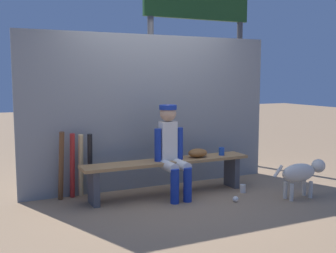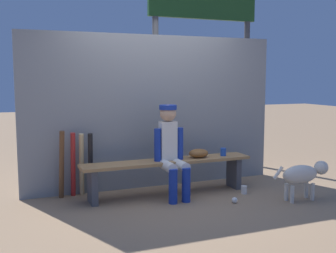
{
  "view_description": "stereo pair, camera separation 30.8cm",
  "coord_description": "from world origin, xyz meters",
  "px_view_note": "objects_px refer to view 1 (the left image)",
  "views": [
    {
      "loc": [
        -2.34,
        -4.93,
        1.58
      ],
      "look_at": [
        0.0,
        0.0,
        0.93
      ],
      "focal_mm": 44.51,
      "sensor_mm": 36.0,
      "label": 1
    },
    {
      "loc": [
        -2.06,
        -5.05,
        1.58
      ],
      "look_at": [
        0.0,
        0.0,
        0.93
      ],
      "focal_mm": 44.51,
      "sensor_mm": 36.0,
      "label": 2
    }
  ],
  "objects_px": {
    "bat_wood_natural": "(81,166)",
    "baseball_glove": "(198,153)",
    "bat_aluminum_black": "(90,165)",
    "bat_aluminum_red": "(72,166)",
    "scoreboard": "(201,26)",
    "bat_wood_dark": "(61,166)",
    "player_seated": "(172,147)",
    "dugout_bench": "(168,168)",
    "dog": "(302,173)",
    "cup_on_ground": "(243,189)",
    "cup_on_bench": "(222,151)",
    "baseball": "(236,199)"
  },
  "relations": [
    {
      "from": "baseball",
      "to": "cup_on_ground",
      "type": "relative_size",
      "value": 0.67
    },
    {
      "from": "dog",
      "to": "baseball",
      "type": "bearing_deg",
      "value": 166.68
    },
    {
      "from": "bat_wood_natural",
      "to": "baseball_glove",
      "type": "bearing_deg",
      "value": -14.75
    },
    {
      "from": "baseball",
      "to": "dog",
      "type": "xyz_separation_m",
      "value": [
        0.89,
        -0.21,
        0.3
      ]
    },
    {
      "from": "bat_wood_dark",
      "to": "player_seated",
      "type": "bearing_deg",
      "value": -18.14
    },
    {
      "from": "player_seated",
      "to": "cup_on_bench",
      "type": "height_order",
      "value": "player_seated"
    },
    {
      "from": "bat_wood_natural",
      "to": "baseball",
      "type": "distance_m",
      "value": 2.05
    },
    {
      "from": "bat_aluminum_red",
      "to": "bat_wood_dark",
      "type": "distance_m",
      "value": 0.17
    },
    {
      "from": "dugout_bench",
      "to": "dog",
      "type": "bearing_deg",
      "value": -29.58
    },
    {
      "from": "player_seated",
      "to": "cup_on_ground",
      "type": "relative_size",
      "value": 11.05
    },
    {
      "from": "bat_aluminum_red",
      "to": "dog",
      "type": "relative_size",
      "value": 1.02
    },
    {
      "from": "player_seated",
      "to": "bat_wood_natural",
      "type": "distance_m",
      "value": 1.22
    },
    {
      "from": "scoreboard",
      "to": "bat_wood_dark",
      "type": "bearing_deg",
      "value": -158.83
    },
    {
      "from": "cup_on_ground",
      "to": "dog",
      "type": "distance_m",
      "value": 0.81
    },
    {
      "from": "dugout_bench",
      "to": "baseball",
      "type": "xyz_separation_m",
      "value": [
        0.64,
        -0.66,
        -0.33
      ]
    },
    {
      "from": "dugout_bench",
      "to": "baseball",
      "type": "distance_m",
      "value": 0.97
    },
    {
      "from": "bat_aluminum_red",
      "to": "cup_on_bench",
      "type": "height_order",
      "value": "bat_aluminum_red"
    },
    {
      "from": "baseball_glove",
      "to": "bat_wood_natural",
      "type": "bearing_deg",
      "value": 165.25
    },
    {
      "from": "bat_aluminum_black",
      "to": "bat_aluminum_red",
      "type": "bearing_deg",
      "value": 171.31
    },
    {
      "from": "bat_wood_dark",
      "to": "cup_on_ground",
      "type": "xyz_separation_m",
      "value": [
        2.32,
        -0.67,
        -0.4
      ]
    },
    {
      "from": "bat_aluminum_red",
      "to": "cup_on_bench",
      "type": "xyz_separation_m",
      "value": [
        2.02,
        -0.41,
        0.1
      ]
    },
    {
      "from": "baseball_glove",
      "to": "baseball",
      "type": "xyz_separation_m",
      "value": [
        0.19,
        -0.66,
        -0.5
      ]
    },
    {
      "from": "bat_aluminum_red",
      "to": "baseball_glove",
      "type": "bearing_deg",
      "value": -13.52
    },
    {
      "from": "bat_aluminum_black",
      "to": "baseball",
      "type": "xyz_separation_m",
      "value": [
        1.6,
        -1.02,
        -0.39
      ]
    },
    {
      "from": "cup_on_bench",
      "to": "dog",
      "type": "xyz_separation_m",
      "value": [
        0.7,
        -0.85,
        -0.2
      ]
    },
    {
      "from": "cup_on_ground",
      "to": "dog",
      "type": "xyz_separation_m",
      "value": [
        0.55,
        -0.53,
        0.28
      ]
    },
    {
      "from": "bat_wood_natural",
      "to": "bat_aluminum_black",
      "type": "bearing_deg",
      "value": -20.83
    },
    {
      "from": "player_seated",
      "to": "bat_wood_natural",
      "type": "relative_size",
      "value": 1.44
    },
    {
      "from": "bat_aluminum_black",
      "to": "bat_wood_dark",
      "type": "relative_size",
      "value": 0.93
    },
    {
      "from": "cup_on_bench",
      "to": "dog",
      "type": "bearing_deg",
      "value": -50.55
    },
    {
      "from": "bat_wood_natural",
      "to": "scoreboard",
      "type": "distance_m",
      "value": 3.23
    },
    {
      "from": "bat_wood_dark",
      "to": "bat_wood_natural",
      "type": "bearing_deg",
      "value": 15.12
    },
    {
      "from": "player_seated",
      "to": "baseball_glove",
      "type": "distance_m",
      "value": 0.48
    },
    {
      "from": "baseball_glove",
      "to": "cup_on_ground",
      "type": "bearing_deg",
      "value": -32.76
    },
    {
      "from": "bat_aluminum_black",
      "to": "baseball",
      "type": "height_order",
      "value": "bat_aluminum_black"
    },
    {
      "from": "bat_aluminum_black",
      "to": "bat_wood_natural",
      "type": "xyz_separation_m",
      "value": [
        -0.11,
        0.04,
        -0.0
      ]
    },
    {
      "from": "bat_wood_dark",
      "to": "bat_aluminum_red",
      "type": "bearing_deg",
      "value": 22.57
    },
    {
      "from": "bat_aluminum_red",
      "to": "player_seated",
      "type": "bearing_deg",
      "value": -23.01
    },
    {
      "from": "baseball_glove",
      "to": "dog",
      "type": "relative_size",
      "value": 0.33
    },
    {
      "from": "bat_aluminum_black",
      "to": "baseball",
      "type": "bearing_deg",
      "value": -32.39
    },
    {
      "from": "dog",
      "to": "bat_aluminum_red",
      "type": "bearing_deg",
      "value": 155.08
    },
    {
      "from": "cup_on_ground",
      "to": "cup_on_bench",
      "type": "distance_m",
      "value": 0.59
    },
    {
      "from": "bat_aluminum_red",
      "to": "cup_on_bench",
      "type": "bearing_deg",
      "value": -11.58
    },
    {
      "from": "bat_aluminum_red",
      "to": "cup_on_ground",
      "type": "relative_size",
      "value": 7.83
    },
    {
      "from": "dugout_bench",
      "to": "scoreboard",
      "type": "xyz_separation_m",
      "value": [
        1.26,
        1.34,
        2.08
      ]
    },
    {
      "from": "baseball_glove",
      "to": "dog",
      "type": "distance_m",
      "value": 1.4
    },
    {
      "from": "bat_wood_dark",
      "to": "baseball",
      "type": "xyz_separation_m",
      "value": [
        1.98,
        -0.99,
        -0.42
      ]
    },
    {
      "from": "baseball_glove",
      "to": "cup_on_bench",
      "type": "xyz_separation_m",
      "value": [
        0.38,
        -0.02,
        -0.01
      ]
    },
    {
      "from": "baseball_glove",
      "to": "bat_wood_natural",
      "type": "relative_size",
      "value": 0.33
    },
    {
      "from": "baseball",
      "to": "bat_aluminum_red",
      "type": "bearing_deg",
      "value": 150.08
    }
  ]
}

